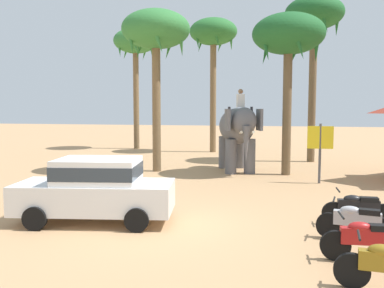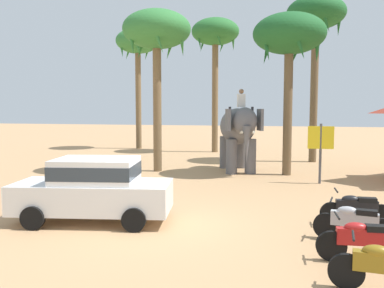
{
  "view_description": "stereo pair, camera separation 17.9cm",
  "coord_description": "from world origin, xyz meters",
  "views": [
    {
      "loc": [
        3.53,
        -9.84,
        3.03
      ],
      "look_at": [
        -0.03,
        6.05,
        1.6
      ],
      "focal_mm": 38.73,
      "sensor_mm": 36.0,
      "label": 1
    },
    {
      "loc": [
        3.7,
        -9.8,
        3.03
      ],
      "look_at": [
        -0.03,
        6.05,
        1.6
      ],
      "focal_mm": 38.73,
      "sensor_mm": 36.0,
      "label": 2
    }
  ],
  "objects": [
    {
      "name": "palm_tree_left_of_road",
      "position": [
        3.63,
        9.23,
        6.1
      ],
      "size": [
        3.2,
        3.2,
        7.18
      ],
      "color": "brown",
      "rests_on": "ground"
    },
    {
      "name": "car_sedan_foreground",
      "position": [
        -1.3,
        0.14,
        0.93
      ],
      "size": [
        4.32,
        2.37,
        1.7
      ],
      "color": "white",
      "rests_on": "ground"
    },
    {
      "name": "elephant_with_mahout",
      "position": [
        1.36,
        9.74,
        1.99
      ],
      "size": [
        2.59,
        4.02,
        3.88
      ],
      "color": "slate",
      "rests_on": "ground"
    },
    {
      "name": "motorcycle_fourth_in_row",
      "position": [
        5.41,
        1.24,
        0.46
      ],
      "size": [
        1.8,
        0.55,
        0.94
      ],
      "color": "black",
      "rests_on": "ground"
    },
    {
      "name": "palm_tree_behind_elephant",
      "position": [
        -7.19,
        19.2,
        7.61
      ],
      "size": [
        3.2,
        3.2,
        8.8
      ],
      "color": "brown",
      "rests_on": "ground"
    },
    {
      "name": "motorcycle_second_in_row",
      "position": [
        5.16,
        -1.37,
        0.46
      ],
      "size": [
        1.8,
        0.55,
        0.94
      ],
      "color": "black",
      "rests_on": "ground"
    },
    {
      "name": "motorcycle_mid_row",
      "position": [
        5.18,
        -0.06,
        0.46
      ],
      "size": [
        1.79,
        0.56,
        0.94
      ],
      "color": "black",
      "rests_on": "ground"
    },
    {
      "name": "palm_tree_leaning_seaward",
      "position": [
        -2.4,
        8.97,
        6.48
      ],
      "size": [
        3.2,
        3.2,
        7.58
      ],
      "color": "brown",
      "rests_on": "ground"
    },
    {
      "name": "signboard_yellow",
      "position": [
        4.94,
        7.33,
        1.69
      ],
      "size": [
        1.0,
        0.1,
        2.4
      ],
      "color": "#4C4C51",
      "rests_on": "ground"
    },
    {
      "name": "ground_plane",
      "position": [
        0.0,
        0.0,
        0.0
      ],
      "size": [
        120.0,
        120.0,
        0.0
      ],
      "primitive_type": "plane",
      "color": "tan"
    },
    {
      "name": "palm_tree_far_back",
      "position": [
        5.01,
        14.22,
        7.89
      ],
      "size": [
        3.2,
        3.2,
        9.1
      ],
      "color": "brown",
      "rests_on": "ground"
    },
    {
      "name": "palm_tree_near_hut",
      "position": [
        -1.26,
        18.13,
        7.84
      ],
      "size": [
        3.2,
        3.2,
        9.04
      ],
      "color": "brown",
      "rests_on": "ground"
    }
  ]
}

